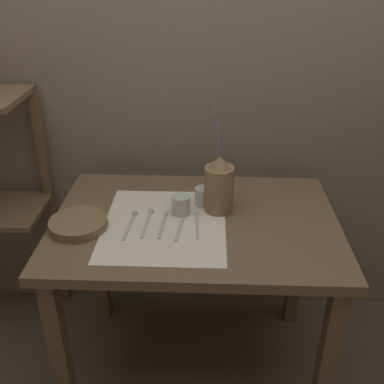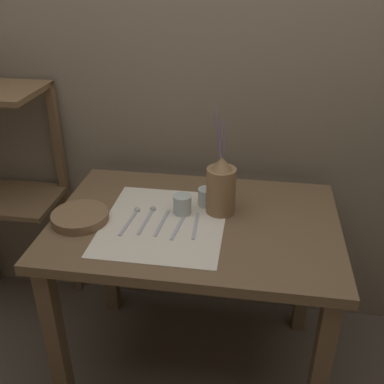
# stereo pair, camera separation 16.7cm
# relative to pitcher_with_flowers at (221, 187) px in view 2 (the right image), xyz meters

# --- Properties ---
(ground_plane) EXTENTS (12.00, 12.00, 0.00)m
(ground_plane) POSITION_rel_pitcher_with_flowers_xyz_m (-0.09, -0.07, -0.90)
(ground_plane) COLOR brown
(stone_wall_back) EXTENTS (7.00, 0.06, 2.40)m
(stone_wall_back) POSITION_rel_pitcher_with_flowers_xyz_m (-0.09, 0.41, 0.30)
(stone_wall_back) COLOR #7A6B56
(stone_wall_back) RESTS_ON ground_plane
(wooden_table) EXTENTS (1.10, 0.75, 0.79)m
(wooden_table) POSITION_rel_pitcher_with_flowers_xyz_m (-0.09, -0.07, -0.23)
(wooden_table) COLOR brown
(wooden_table) RESTS_ON ground_plane
(linen_cloth) EXTENTS (0.46, 0.52, 0.00)m
(linen_cloth) POSITION_rel_pitcher_with_flowers_xyz_m (-0.20, -0.12, -0.11)
(linen_cloth) COLOR beige
(linen_cloth) RESTS_ON wooden_table
(pitcher_with_flowers) EXTENTS (0.11, 0.11, 0.43)m
(pitcher_with_flowers) POSITION_rel_pitcher_with_flowers_xyz_m (0.00, 0.00, 0.00)
(pitcher_with_flowers) COLOR olive
(pitcher_with_flowers) RESTS_ON wooden_table
(wooden_bowl) EXTENTS (0.22, 0.22, 0.04)m
(wooden_bowl) POSITION_rel_pitcher_with_flowers_xyz_m (-0.52, -0.15, -0.09)
(wooden_bowl) COLOR brown
(wooden_bowl) RESTS_ON wooden_table
(glass_tumbler_near) EXTENTS (0.07, 0.07, 0.08)m
(glass_tumbler_near) POSITION_rel_pitcher_with_flowers_xyz_m (-0.15, -0.03, -0.07)
(glass_tumbler_near) COLOR #B7C1BC
(glass_tumbler_near) RESTS_ON wooden_table
(glass_tumbler_far) EXTENTS (0.07, 0.07, 0.07)m
(glass_tumbler_far) POSITION_rel_pitcher_with_flowers_xyz_m (-0.06, 0.04, -0.07)
(glass_tumbler_far) COLOR #B7C1BC
(glass_tumbler_far) RESTS_ON wooden_table
(spoon_inner) EXTENTS (0.03, 0.19, 0.02)m
(spoon_inner) POSITION_rel_pitcher_with_flowers_xyz_m (-0.33, -0.08, -0.10)
(spoon_inner) COLOR #A8A8AD
(spoon_inner) RESTS_ON wooden_table
(spoon_outer) EXTENTS (0.03, 0.19, 0.02)m
(spoon_outer) POSITION_rel_pitcher_with_flowers_xyz_m (-0.27, -0.07, -0.10)
(spoon_outer) COLOR #A8A8AD
(spoon_outer) RESTS_ON wooden_table
(knife_center) EXTENTS (0.02, 0.18, 0.00)m
(knife_center) POSITION_rel_pitcher_with_flowers_xyz_m (-0.21, -0.12, -0.10)
(knife_center) COLOR #A8A8AD
(knife_center) RESTS_ON wooden_table
(fork_inner) EXTENTS (0.03, 0.18, 0.00)m
(fork_inner) POSITION_rel_pitcher_with_flowers_xyz_m (-0.14, -0.14, -0.10)
(fork_inner) COLOR #A8A8AD
(fork_inner) RESTS_ON wooden_table
(fork_outer) EXTENTS (0.02, 0.18, 0.00)m
(fork_outer) POSITION_rel_pitcher_with_flowers_xyz_m (-0.08, -0.12, -0.10)
(fork_outer) COLOR #A8A8AD
(fork_outer) RESTS_ON wooden_table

